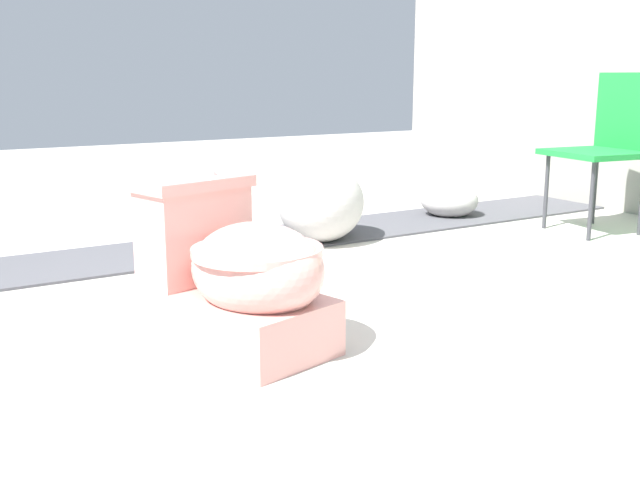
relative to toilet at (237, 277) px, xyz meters
name	(u,v)px	position (x,y,z in m)	size (l,w,h in m)	color
ground_plane	(299,338)	(0.04, 0.19, -0.22)	(14.00, 14.00, 0.00)	#B7B2A8
gravel_strip	(254,241)	(-1.28, 0.69, -0.21)	(0.56, 8.00, 0.01)	#4C4C51
toilet	(237,277)	(0.00, 0.00, 0.00)	(0.70, 0.52, 0.52)	#E09E93
folding_chair_left	(612,135)	(-0.57, 2.45, 0.29)	(0.50, 0.50, 0.83)	#1E8C38
boulder_near	(321,203)	(-1.14, 0.99, -0.02)	(0.52, 0.43, 0.39)	#B7B2AD
boulder_far	(449,200)	(-1.30, 1.98, -0.12)	(0.34, 0.31, 0.20)	#B7B2AD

